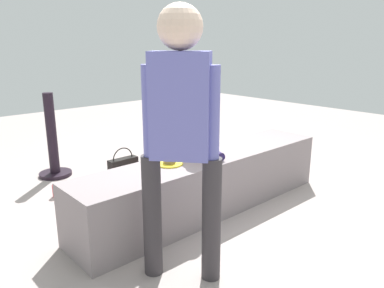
# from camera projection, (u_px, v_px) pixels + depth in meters

# --- Properties ---
(ground_plane) EXTENTS (12.00, 12.00, 0.00)m
(ground_plane) POSITION_uv_depth(u_px,v_px,m) (208.00, 209.00, 3.42)
(ground_plane) COLOR #9E918D
(concrete_ledge) EXTENTS (2.59, 0.52, 0.51)m
(concrete_ledge) POSITION_uv_depth(u_px,v_px,m) (208.00, 183.00, 3.36)
(concrete_ledge) COLOR gray
(concrete_ledge) RESTS_ON ground_plane
(child_seated) EXTENTS (0.29, 0.34, 0.48)m
(child_seated) POSITION_uv_depth(u_px,v_px,m) (202.00, 134.00, 3.17)
(child_seated) COLOR #231948
(child_seated) RESTS_ON concrete_ledge
(adult_standing) EXTENTS (0.38, 0.41, 1.69)m
(adult_standing) POSITION_uv_depth(u_px,v_px,m) (181.00, 123.00, 2.19)
(adult_standing) COLOR #332F32
(adult_standing) RESTS_ON ground_plane
(cake_plate) EXTENTS (0.22, 0.22, 0.07)m
(cake_plate) POSITION_uv_depth(u_px,v_px,m) (169.00, 162.00, 3.05)
(cake_plate) COLOR yellow
(cake_plate) RESTS_ON concrete_ledge
(gift_bag) EXTENTS (0.22, 0.09, 0.32)m
(gift_bag) POSITION_uv_depth(u_px,v_px,m) (159.00, 163.00, 4.25)
(gift_bag) COLOR #B259BF
(gift_bag) RESTS_ON ground_plane
(railing_post) EXTENTS (0.36, 0.36, 0.95)m
(railing_post) POSITION_uv_depth(u_px,v_px,m) (53.00, 147.00, 4.19)
(railing_post) COLOR black
(railing_post) RESTS_ON ground_plane
(water_bottle_near_gift) EXTENTS (0.08, 0.08, 0.24)m
(water_bottle_near_gift) POSITION_uv_depth(u_px,v_px,m) (190.00, 156.00, 4.63)
(water_bottle_near_gift) COLOR silver
(water_bottle_near_gift) RESTS_ON ground_plane
(water_bottle_far_side) EXTENTS (0.06, 0.06, 0.18)m
(water_bottle_far_side) POSITION_uv_depth(u_px,v_px,m) (206.00, 160.00, 4.56)
(water_bottle_far_side) COLOR silver
(water_bottle_far_side) RESTS_ON ground_plane
(party_cup_red) EXTENTS (0.07, 0.07, 0.12)m
(party_cup_red) POSITION_uv_depth(u_px,v_px,m) (56.00, 191.00, 3.69)
(party_cup_red) COLOR red
(party_cup_red) RESTS_ON ground_plane
(cake_box_white) EXTENTS (0.41, 0.40, 0.10)m
(cake_box_white) POSITION_uv_depth(u_px,v_px,m) (159.00, 191.00, 3.69)
(cake_box_white) COLOR white
(cake_box_white) RESTS_ON ground_plane
(handbag_black_leather) EXTENTS (0.33, 0.10, 0.38)m
(handbag_black_leather) POSITION_uv_depth(u_px,v_px,m) (123.00, 169.00, 4.09)
(handbag_black_leather) COLOR black
(handbag_black_leather) RESTS_ON ground_plane
(handbag_brown_canvas) EXTENTS (0.27, 0.12, 0.30)m
(handbag_brown_canvas) POSITION_uv_depth(u_px,v_px,m) (187.00, 176.00, 3.96)
(handbag_brown_canvas) COLOR brown
(handbag_brown_canvas) RESTS_ON ground_plane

